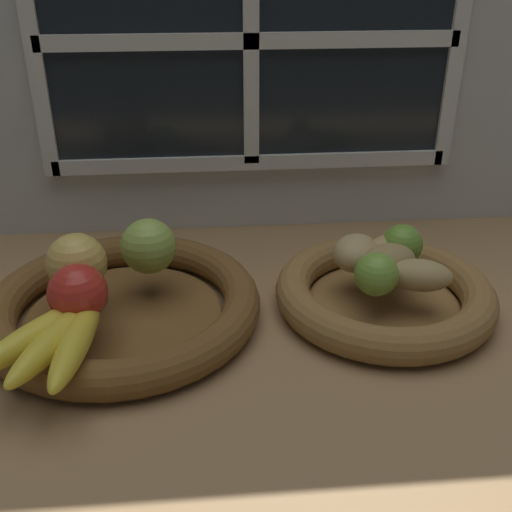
{
  "coord_description": "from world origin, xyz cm",
  "views": [
    {
      "loc": [
        -7.55,
        -67.88,
        44.64
      ],
      "look_at": [
        -1.59,
        0.62,
        8.66
      ],
      "focal_mm": 42.73,
      "sensor_mm": 36.0,
      "label": 1
    }
  ],
  "objects_px": {
    "apple_golden_left": "(77,263)",
    "potato_small": "(419,275)",
    "potato_back": "(393,248)",
    "potato_large": "(388,262)",
    "apple_green_back": "(148,246)",
    "fruit_bowl_right": "(384,294)",
    "lime_near": "(376,274)",
    "chili_pepper": "(406,278)",
    "banana_bunch_front": "(59,336)",
    "lime_far": "(402,245)",
    "fruit_bowl_left": "(124,306)",
    "apple_red_front": "(78,293)",
    "potato_oblong": "(356,253)"
  },
  "relations": [
    {
      "from": "fruit_bowl_left",
      "to": "apple_green_back",
      "type": "distance_m",
      "value": 0.08
    },
    {
      "from": "apple_golden_left",
      "to": "chili_pepper",
      "type": "bearing_deg",
      "value": -3.31
    },
    {
      "from": "apple_golden_left",
      "to": "chili_pepper",
      "type": "distance_m",
      "value": 0.42
    },
    {
      "from": "apple_green_back",
      "to": "potato_oblong",
      "type": "xyz_separation_m",
      "value": [
        0.28,
        -0.02,
        -0.01
      ]
    },
    {
      "from": "banana_bunch_front",
      "to": "lime_far",
      "type": "bearing_deg",
      "value": 20.48
    },
    {
      "from": "potato_back",
      "to": "apple_golden_left",
      "type": "bearing_deg",
      "value": -174.66
    },
    {
      "from": "apple_green_back",
      "to": "fruit_bowl_left",
      "type": "bearing_deg",
      "value": -126.28
    },
    {
      "from": "apple_green_back",
      "to": "potato_back",
      "type": "distance_m",
      "value": 0.33
    },
    {
      "from": "potato_small",
      "to": "lime_far",
      "type": "height_order",
      "value": "lime_far"
    },
    {
      "from": "apple_green_back",
      "to": "lime_far",
      "type": "relative_size",
      "value": 1.31
    },
    {
      "from": "fruit_bowl_right",
      "to": "apple_golden_left",
      "type": "relative_size",
      "value": 3.88
    },
    {
      "from": "apple_golden_left",
      "to": "potato_small",
      "type": "bearing_deg",
      "value": -4.91
    },
    {
      "from": "apple_golden_left",
      "to": "lime_far",
      "type": "height_order",
      "value": "apple_golden_left"
    },
    {
      "from": "banana_bunch_front",
      "to": "lime_near",
      "type": "height_order",
      "value": "lime_near"
    },
    {
      "from": "lime_far",
      "to": "potato_back",
      "type": "bearing_deg",
      "value": 152.74
    },
    {
      "from": "lime_far",
      "to": "apple_red_front",
      "type": "bearing_deg",
      "value": -166.04
    },
    {
      "from": "fruit_bowl_right",
      "to": "lime_far",
      "type": "relative_size",
      "value": 5.22
    },
    {
      "from": "fruit_bowl_right",
      "to": "lime_far",
      "type": "bearing_deg",
      "value": 52.13
    },
    {
      "from": "potato_back",
      "to": "lime_near",
      "type": "relative_size",
      "value": 1.37
    },
    {
      "from": "apple_golden_left",
      "to": "banana_bunch_front",
      "type": "height_order",
      "value": "apple_golden_left"
    },
    {
      "from": "potato_large",
      "to": "potato_small",
      "type": "xyz_separation_m",
      "value": [
        0.03,
        -0.03,
        -0.0
      ]
    },
    {
      "from": "apple_red_front",
      "to": "apple_golden_left",
      "type": "relative_size",
      "value": 0.92
    },
    {
      "from": "banana_bunch_front",
      "to": "potato_large",
      "type": "relative_size",
      "value": 2.41
    },
    {
      "from": "fruit_bowl_left",
      "to": "apple_golden_left",
      "type": "distance_m",
      "value": 0.08
    },
    {
      "from": "potato_back",
      "to": "banana_bunch_front",
      "type": "bearing_deg",
      "value": -158.44
    },
    {
      "from": "fruit_bowl_right",
      "to": "apple_golden_left",
      "type": "height_order",
      "value": "apple_golden_left"
    },
    {
      "from": "potato_large",
      "to": "potato_back",
      "type": "distance_m",
      "value": 0.05
    },
    {
      "from": "apple_green_back",
      "to": "potato_small",
      "type": "relative_size",
      "value": 0.89
    },
    {
      "from": "fruit_bowl_left",
      "to": "potato_large",
      "type": "xyz_separation_m",
      "value": [
        0.35,
        -0.0,
        0.05
      ]
    },
    {
      "from": "potato_large",
      "to": "lime_far",
      "type": "height_order",
      "value": "lime_far"
    },
    {
      "from": "fruit_bowl_left",
      "to": "potato_back",
      "type": "relative_size",
      "value": 4.69
    },
    {
      "from": "fruit_bowl_left",
      "to": "fruit_bowl_right",
      "type": "relative_size",
      "value": 1.22
    },
    {
      "from": "fruit_bowl_right",
      "to": "lime_near",
      "type": "distance_m",
      "value": 0.07
    },
    {
      "from": "apple_green_back",
      "to": "chili_pepper",
      "type": "relative_size",
      "value": 0.68
    },
    {
      "from": "fruit_bowl_left",
      "to": "lime_near",
      "type": "height_order",
      "value": "lime_near"
    },
    {
      "from": "apple_green_back",
      "to": "chili_pepper",
      "type": "height_order",
      "value": "apple_green_back"
    },
    {
      "from": "potato_small",
      "to": "lime_far",
      "type": "xyz_separation_m",
      "value": [
        -0.0,
        0.07,
        0.01
      ]
    },
    {
      "from": "fruit_bowl_right",
      "to": "banana_bunch_front",
      "type": "xyz_separation_m",
      "value": [
        -0.4,
        -0.12,
        0.04
      ]
    },
    {
      "from": "apple_red_front",
      "to": "chili_pepper",
      "type": "height_order",
      "value": "apple_red_front"
    },
    {
      "from": "potato_back",
      "to": "apple_red_front",
      "type": "bearing_deg",
      "value": -165.01
    },
    {
      "from": "apple_golden_left",
      "to": "potato_oblong",
      "type": "relative_size",
      "value": 1.04
    },
    {
      "from": "potato_small",
      "to": "potato_oblong",
      "type": "xyz_separation_m",
      "value": [
        -0.07,
        0.06,
        0.0
      ]
    },
    {
      "from": "apple_golden_left",
      "to": "lime_near",
      "type": "bearing_deg",
      "value": -6.7
    },
    {
      "from": "potato_back",
      "to": "potato_oblong",
      "type": "bearing_deg",
      "value": -164.05
    },
    {
      "from": "potato_large",
      "to": "potato_small",
      "type": "relative_size",
      "value": 0.94
    },
    {
      "from": "apple_red_front",
      "to": "fruit_bowl_left",
      "type": "bearing_deg",
      "value": 58.45
    },
    {
      "from": "potato_large",
      "to": "lime_near",
      "type": "xyz_separation_m",
      "value": [
        -0.03,
        -0.04,
        0.0
      ]
    },
    {
      "from": "fruit_bowl_right",
      "to": "apple_red_front",
      "type": "height_order",
      "value": "apple_red_front"
    },
    {
      "from": "lime_far",
      "to": "chili_pepper",
      "type": "xyz_separation_m",
      "value": [
        -0.01,
        -0.06,
        -0.02
      ]
    },
    {
      "from": "fruit_bowl_left",
      "to": "potato_oblong",
      "type": "bearing_deg",
      "value": 5.17
    }
  ]
}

